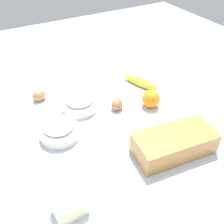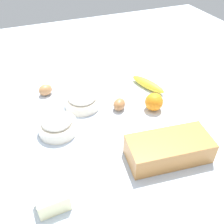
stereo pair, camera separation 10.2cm
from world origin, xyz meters
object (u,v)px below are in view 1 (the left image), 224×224
Objects in this scene: egg_beside_bowl at (117,104)px; butter_block at (70,206)px; loaf_pan at (174,143)px; flour_bowl at (59,129)px; banana at (141,82)px; sugar_bowl at (79,102)px; egg_near_butter at (39,95)px; orange_fruit at (151,99)px.

butter_block is at bearing 44.79° from egg_beside_bowl.
loaf_pan is 0.40m from butter_block.
loaf_pan reaches higher than flour_bowl.
loaf_pan reaches higher than butter_block.
banana is at bearing -102.01° from loaf_pan.
sugar_bowl is 0.48m from butter_block.
flour_bowl is (0.32, -0.27, -0.01)m from loaf_pan.
sugar_bowl is 2.38× the size of egg_near_butter.
flour_bowl is 0.97× the size of sugar_bowl.
banana is 2.48× the size of orange_fruit.
sugar_bowl is at bearing -137.97° from flour_bowl.
butter_block is (0.08, 0.31, -0.00)m from flour_bowl.
sugar_bowl is 0.30m from orange_fruit.
egg_near_butter is at bearing -47.79° from sugar_bowl.
flour_bowl is 0.32m from butter_block.
orange_fruit is 0.49m from egg_near_butter.
egg_near_butter is (0.46, -0.12, 0.01)m from banana.
flour_bowl is 0.41m from orange_fruit.
banana is at bearing -140.24° from butter_block.
flour_bowl is at bearing 17.27° from banana.
flour_bowl is 0.18m from sugar_bowl.
loaf_pan reaches higher than egg_near_butter.
flour_bowl is 0.27m from egg_near_butter.
loaf_pan is at bearing 116.06° from sugar_bowl.
sugar_bowl is at bearing 4.05° from banana.
egg_near_butter is at bearing -52.12° from loaf_pan.
loaf_pan is at bearing 71.22° from banana.
flour_bowl is 2.34× the size of egg_beside_bowl.
butter_block is at bearing 75.33° from flour_bowl.
banana is 3.02× the size of egg_beside_bowl.
sugar_bowl reaches higher than banana.
banana is (-0.33, -0.02, -0.01)m from sugar_bowl.
flour_bowl is at bearing -1.37° from orange_fruit.
flour_bowl is at bearing 8.84° from egg_beside_bowl.
egg_near_butter is 0.35m from egg_beside_bowl.
egg_beside_bowl is at bearing 150.59° from sugar_bowl.
loaf_pan is at bearing 71.78° from orange_fruit.
loaf_pan is 0.62m from egg_near_butter.
orange_fruit is 0.57m from butter_block.
flour_bowl reaches higher than sugar_bowl.
flour_bowl is 0.78× the size of banana.
butter_block is at bearing 81.87° from egg_near_butter.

